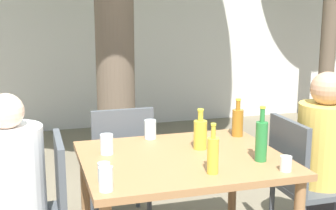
% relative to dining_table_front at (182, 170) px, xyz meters
% --- Properties ---
extents(cafe_building_wall, '(10.00, 0.08, 2.80)m').
position_rel_dining_table_front_xyz_m(cafe_building_wall, '(0.00, 3.73, 0.74)').
color(cafe_building_wall, beige).
rests_on(cafe_building_wall, ground_plane).
extents(dining_table_front, '(1.19, 0.99, 0.75)m').
position_rel_dining_table_front_xyz_m(dining_table_front, '(0.00, 0.00, 0.00)').
color(dining_table_front, '#996B42').
rests_on(dining_table_front, ground_plane).
extents(patio_chair_0, '(0.44, 0.44, 0.92)m').
position_rel_dining_table_front_xyz_m(patio_chair_0, '(-0.83, 0.00, -0.14)').
color(patio_chair_0, '#474C51').
rests_on(patio_chair_0, ground_plane).
extents(patio_chair_1, '(0.44, 0.44, 0.92)m').
position_rel_dining_table_front_xyz_m(patio_chair_1, '(0.83, 0.00, -0.14)').
color(patio_chair_1, '#474C51').
rests_on(patio_chair_1, ground_plane).
extents(patio_chair_2, '(0.44, 0.44, 0.92)m').
position_rel_dining_table_front_xyz_m(patio_chair_2, '(-0.24, 0.73, -0.14)').
color(patio_chair_2, '#474C51').
rests_on(patio_chair_2, ground_plane).
extents(person_seated_1, '(0.57, 0.35, 1.22)m').
position_rel_dining_table_front_xyz_m(person_seated_1, '(1.06, -0.00, -0.12)').
color(person_seated_1, '#383842').
rests_on(person_seated_1, ground_plane).
extents(amber_bottle_0, '(0.08, 0.08, 0.26)m').
position_rel_dining_table_front_xyz_m(amber_bottle_0, '(0.50, 0.31, 0.19)').
color(amber_bottle_0, '#9E661E').
rests_on(amber_bottle_0, dining_table_front).
extents(oil_cruet_1, '(0.06, 0.06, 0.27)m').
position_rel_dining_table_front_xyz_m(oil_cruet_1, '(0.06, -0.32, 0.19)').
color(oil_cruet_1, gold).
rests_on(oil_cruet_1, dining_table_front).
extents(oil_cruet_2, '(0.08, 0.08, 0.25)m').
position_rel_dining_table_front_xyz_m(oil_cruet_2, '(0.15, 0.11, 0.19)').
color(oil_cruet_2, gold).
rests_on(oil_cruet_2, dining_table_front).
extents(green_bottle_3, '(0.07, 0.07, 0.32)m').
position_rel_dining_table_front_xyz_m(green_bottle_3, '(0.40, -0.21, 0.21)').
color(green_bottle_3, '#287A38').
rests_on(green_bottle_3, dining_table_front).
extents(drinking_glass_0, '(0.08, 0.08, 0.13)m').
position_rel_dining_table_front_xyz_m(drinking_glass_0, '(-0.09, 0.42, 0.15)').
color(drinking_glass_0, silver).
rests_on(drinking_glass_0, dining_table_front).
extents(drinking_glass_1, '(0.06, 0.06, 0.08)m').
position_rel_dining_table_front_xyz_m(drinking_glass_1, '(0.46, -0.40, 0.13)').
color(drinking_glass_1, silver).
rests_on(drinking_glass_1, dining_table_front).
extents(drinking_glass_2, '(0.08, 0.08, 0.12)m').
position_rel_dining_table_front_xyz_m(drinking_glass_2, '(-0.42, 0.17, 0.15)').
color(drinking_glass_2, white).
rests_on(drinking_glass_2, dining_table_front).
extents(drinking_glass_3, '(0.06, 0.06, 0.10)m').
position_rel_dining_table_front_xyz_m(drinking_glass_3, '(-0.51, -0.28, 0.14)').
color(drinking_glass_3, silver).
rests_on(drinking_glass_3, dining_table_front).
extents(drinking_glass_4, '(0.07, 0.07, 0.12)m').
position_rel_dining_table_front_xyz_m(drinking_glass_4, '(-0.52, -0.40, 0.15)').
color(drinking_glass_4, silver).
rests_on(drinking_glass_4, dining_table_front).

